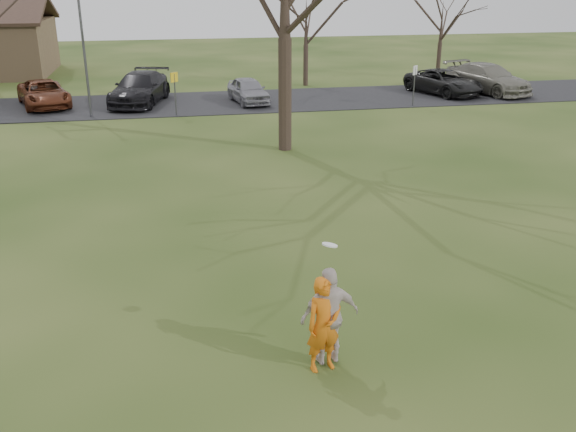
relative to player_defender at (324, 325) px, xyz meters
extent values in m
plane|color=#1E380F|center=(0.07, -0.43, -0.87)|extent=(120.00, 120.00, 0.00)
cube|color=black|center=(0.07, 24.57, -0.85)|extent=(62.00, 6.50, 0.04)
imported|color=#D36511|center=(0.00, 0.00, 0.00)|extent=(0.71, 0.55, 1.74)
imported|color=#5D2915|center=(-8.49, 25.09, -0.18)|extent=(3.44, 5.12, 1.30)
imported|color=black|center=(-3.68, 24.91, -0.04)|extent=(3.53, 5.83, 1.58)
imported|color=gray|center=(1.89, 24.08, -0.18)|extent=(2.13, 4.00, 1.29)
imported|color=black|center=(13.02, 24.51, -0.15)|extent=(3.72, 5.31, 1.35)
imported|color=gray|center=(15.66, 24.49, -0.03)|extent=(3.92, 5.93, 1.60)
imported|color=beige|center=(0.14, 0.12, 0.09)|extent=(1.10, 0.58, 1.80)
cylinder|color=white|center=(0.16, 0.32, 1.33)|extent=(0.28, 0.27, 0.11)
cylinder|color=#47474C|center=(-5.93, 22.07, 2.13)|extent=(0.12, 0.12, 6.00)
cylinder|color=#47474C|center=(-1.93, 21.57, 0.13)|extent=(0.06, 0.06, 2.00)
cube|color=yellow|center=(-1.93, 21.57, 0.98)|extent=(0.35, 0.35, 0.45)
cylinder|color=#47474C|center=(10.07, 21.57, 0.13)|extent=(0.06, 0.06, 2.00)
cube|color=silver|center=(10.07, 21.57, 0.98)|extent=(0.35, 0.35, 0.45)
camera|label=1|loc=(-2.38, -9.14, 5.61)|focal=39.62mm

